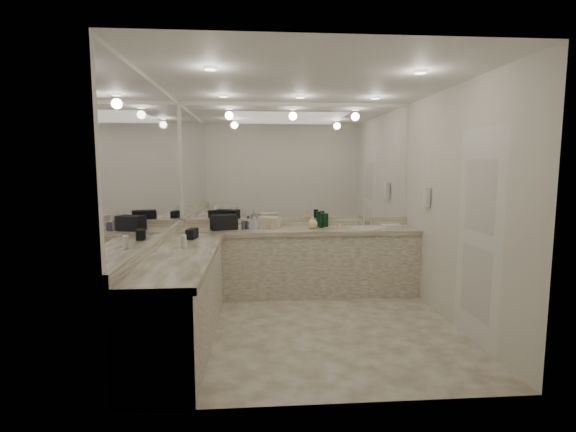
{
  "coord_description": "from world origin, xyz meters",
  "views": [
    {
      "loc": [
        -0.55,
        -4.33,
        1.73
      ],
      "look_at": [
        -0.2,
        0.4,
        1.16
      ],
      "focal_mm": 26.0,
      "sensor_mm": 36.0,
      "label": 1
    }
  ],
  "objects": [
    {
      "name": "soap_bottle_c",
      "position": [
        0.19,
        1.17,
        0.99
      ],
      "size": [
        0.15,
        0.15,
        0.17
      ],
      "primitive_type": "imported",
      "rotation": [
        0.0,
        0.0,
        0.12
      ],
      "color": "#F2DF91",
      "rests_on": "vanity_back_top"
    },
    {
      "name": "vanity_back_top",
      "position": [
        0.0,
        1.19,
        0.87
      ],
      "size": [
        3.2,
        0.64,
        0.06
      ],
      "primitive_type": "cube",
      "color": "beige",
      "rests_on": "vanity_back_base"
    },
    {
      "name": "black_toiletry_bag",
      "position": [
        -0.99,
        1.17,
        0.99
      ],
      "size": [
        0.38,
        0.3,
        0.19
      ],
      "primitive_type": "cube",
      "rotation": [
        0.0,
        0.0,
        0.32
      ],
      "color": "black",
      "rests_on": "vanity_back_top"
    },
    {
      "name": "hand_towel",
      "position": [
        1.28,
        1.17,
        0.92
      ],
      "size": [
        0.26,
        0.18,
        0.04
      ],
      "primitive_type": "cube",
      "rotation": [
        0.0,
        0.0,
        0.06
      ],
      "color": "white",
      "rests_on": "vanity_back_top"
    },
    {
      "name": "lotion_left",
      "position": [
        -1.3,
        -0.08,
        0.97
      ],
      "size": [
        0.06,
        0.06,
        0.13
      ],
      "primitive_type": "cylinder",
      "color": "white",
      "rests_on": "vanity_left_top"
    },
    {
      "name": "green_bottle_0",
      "position": [
        0.4,
        1.32,
        0.99
      ],
      "size": [
        0.07,
        0.07,
        0.19
      ],
      "primitive_type": "cylinder",
      "color": "#165333",
      "rests_on": "vanity_back_top"
    },
    {
      "name": "mirror_back",
      "position": [
        0.0,
        1.49,
        1.77
      ],
      "size": [
        3.12,
        0.01,
        1.55
      ],
      "primitive_type": "cube",
      "color": "white",
      "rests_on": "wall_back"
    },
    {
      "name": "backsplash_left",
      "position": [
        -1.58,
        0.0,
        0.95
      ],
      "size": [
        0.04,
        3.0,
        0.1
      ],
      "primitive_type": "cube",
      "color": "beige",
      "rests_on": "vanity_left_top"
    },
    {
      "name": "vanity_left_base",
      "position": [
        -1.3,
        -0.3,
        0.42
      ],
      "size": [
        0.6,
        2.4,
        0.84
      ],
      "primitive_type": "cube",
      "color": "beige",
      "rests_on": "floor"
    },
    {
      "name": "wall_back",
      "position": [
        0.0,
        1.5,
        1.3
      ],
      "size": [
        3.2,
        0.02,
        2.6
      ],
      "primitive_type": "cube",
      "color": "silver",
      "rests_on": "floor"
    },
    {
      "name": "amenity_bottle_2",
      "position": [
        0.55,
        1.14,
        0.94
      ],
      "size": [
        0.05,
        0.05,
        0.07
      ],
      "primitive_type": "cylinder",
      "color": "#E0B28C",
      "rests_on": "vanity_back_top"
    },
    {
      "name": "black_bag_spill",
      "position": [
        -1.3,
        0.48,
        0.95
      ],
      "size": [
        0.12,
        0.21,
        0.11
      ],
      "primitive_type": "cube",
      "rotation": [
        0.0,
        0.0,
        -0.17
      ],
      "color": "black",
      "rests_on": "vanity_left_top"
    },
    {
      "name": "sink",
      "position": [
        0.95,
        1.2,
        0.9
      ],
      "size": [
        0.44,
        0.44,
        0.03
      ],
      "primitive_type": "cylinder",
      "color": "white",
      "rests_on": "vanity_back_top"
    },
    {
      "name": "amenity_bottle_3",
      "position": [
        -0.69,
        1.19,
        0.95
      ],
      "size": [
        0.05,
        0.05,
        0.11
      ],
      "primitive_type": "cylinder",
      "color": "#3F3F4C",
      "rests_on": "vanity_back_top"
    },
    {
      "name": "green_bottle_2",
      "position": [
        0.3,
        1.35,
        1.01
      ],
      "size": [
        0.07,
        0.07,
        0.21
      ],
      "primitive_type": "cylinder",
      "color": "#165333",
      "rests_on": "vanity_back_top"
    },
    {
      "name": "mirror_left",
      "position": [
        -1.59,
        0.0,
        1.77
      ],
      "size": [
        0.01,
        2.92,
        1.55
      ],
      "primitive_type": "cube",
      "color": "white",
      "rests_on": "wall_left"
    },
    {
      "name": "wall_left",
      "position": [
        -1.6,
        0.0,
        1.3
      ],
      "size": [
        0.02,
        3.0,
        2.6
      ],
      "primitive_type": "cube",
      "color": "silver",
      "rests_on": "floor"
    },
    {
      "name": "floor",
      "position": [
        0.0,
        0.0,
        0.0
      ],
      "size": [
        3.2,
        3.2,
        0.0
      ],
      "primitive_type": "plane",
      "color": "beige",
      "rests_on": "ground"
    },
    {
      "name": "amenity_bottle_6",
      "position": [
        -0.92,
        1.19,
        0.94
      ],
      "size": [
        0.06,
        0.06,
        0.08
      ],
      "primitive_type": "cylinder",
      "color": "#F2D84C",
      "rests_on": "vanity_back_top"
    },
    {
      "name": "amenity_bottle_4",
      "position": [
        -0.73,
        1.14,
        0.96
      ],
      "size": [
        0.05,
        0.05,
        0.11
      ],
      "primitive_type": "cylinder",
      "color": "#3F3F4C",
      "rests_on": "vanity_back_top"
    },
    {
      "name": "wall_right",
      "position": [
        1.6,
        0.0,
        1.3
      ],
      "size": [
        0.02,
        3.0,
        2.6
      ],
      "primitive_type": "cube",
      "color": "silver",
      "rests_on": "floor"
    },
    {
      "name": "cream_cosmetic_case",
      "position": [
        -0.39,
        1.29,
        0.98
      ],
      "size": [
        0.31,
        0.26,
        0.15
      ],
      "primitive_type": "cube",
      "rotation": [
        0.0,
        0.0,
        -0.41
      ],
      "color": "beige",
      "rests_on": "vanity_back_top"
    },
    {
      "name": "wall_phone",
      "position": [
        1.56,
        0.7,
        1.35
      ],
      "size": [
        0.06,
        0.1,
        0.24
      ],
      "primitive_type": "cube",
      "color": "white",
      "rests_on": "wall_right"
    },
    {
      "name": "amenity_bottle_0",
      "position": [
        -0.89,
        1.28,
        0.97
      ],
      "size": [
        0.06,
        0.06,
        0.14
      ],
      "primitive_type": "cylinder",
      "color": "white",
      "rests_on": "vanity_back_top"
    },
    {
      "name": "amenity_bottle_5",
      "position": [
        -0.35,
        1.16,
        0.97
      ],
      "size": [
        0.05,
        0.05,
        0.14
      ],
      "primitive_type": "cylinder",
      "color": "#E0B28C",
      "rests_on": "vanity_back_top"
    },
    {
      "name": "vanity_left_top",
      "position": [
        -1.29,
        -0.3,
        0.87
      ],
      "size": [
        0.64,
        2.42,
        0.06
      ],
      "primitive_type": "cube",
      "color": "beige",
      "rests_on": "vanity_left_base"
    },
    {
      "name": "ceiling",
      "position": [
        0.0,
        0.0,
        2.6
      ],
      "size": [
        3.2,
        3.2,
        0.0
      ],
      "primitive_type": "plane",
      "color": "white",
      "rests_on": "floor"
    },
    {
      "name": "vanity_back_base",
      "position": [
        0.0,
        1.2,
        0.42
      ],
      "size": [
        3.2,
        0.6,
        0.84
      ],
      "primitive_type": "cube",
      "color": "beige",
      "rests_on": "floor"
    },
    {
      "name": "amenity_bottle_1",
      "position": [
        -0.59,
        1.21,
        0.94
      ],
      "size": [
        0.04,
        0.04,
        0.08
      ],
      "primitive_type": "cylinder",
      "color": "white",
      "rests_on": "vanity_back_top"
    },
    {
      "name": "backsplash_back",
      "position": [
        0.0,
        1.48,
        0.95
      ],
      "size": [
        3.2,
        0.04,
        0.1
      ],
      "primitive_type": "cube",
      "color": "beige",
      "rests_on": "vanity_back_top"
    },
    {
      "name": "soap_bottle_a",
      "position": [
        -0.73,
        1.25,
        1.0
      ],
      "size": [
        0.08,
        0.08,
        0.19
      ],
      "primitive_type": "imported",
      "rotation": [
        0.0,
        0.0,
        0.12
      ],
      "color": "beige",
      "rests_on": "vanity_back_top"
    },
    {
      "name": "green_bottle_1",
      "position": [
        0.32,
        1.24,
        1.0
      ],
      "size": [
        0.07,
        0.07,
        0.2
      ],
      "primitive_type": "cylinder",
      "color": "#165333",
      "rests_on": "vanity_back_top"
    },
    {
      "name": "soap_bottle_b",
      "position": [
        -0.6,
        1.13,
        0.99
      ],
      "size": [
        0.11,
        0.11,
        0.18
      ],
      "primitive_type": "imported",
      "rotation": [
        0.0,
        0.0,
        -0.4
      ],
      "color": "#B5B6D0",
      "rests_on": "vanity_back_top"
    },
    {
      "name": "faucet",
      "position": [
        0.95,
        1.41,
        0.97
      ],
      "size": [
        0.24,
        0.16,
        0.14
      ],
      "primitive_type": "cube",
      "color": "silver",
      "rests_on": "vanity_back_top"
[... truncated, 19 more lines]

